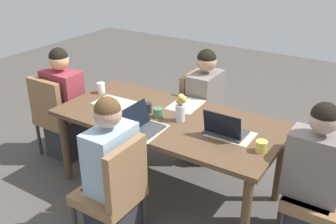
{
  "coord_description": "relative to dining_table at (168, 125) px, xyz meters",
  "views": [
    {
      "loc": [
        -1.61,
        2.52,
        2.21
      ],
      "look_at": [
        0.0,
        0.0,
        0.81
      ],
      "focal_mm": 40.84,
      "sensor_mm": 36.0,
      "label": 1
    }
  ],
  "objects": [
    {
      "name": "placemat_head_left_left_mid",
      "position": [
        -0.59,
        0.0,
        0.08
      ],
      "size": [
        0.36,
        0.26,
        0.0
      ],
      "primitive_type": "cube",
      "rotation": [
        0.0,
        0.0,
        0.01
      ],
      "color": "beige",
      "rests_on": "dining_table"
    },
    {
      "name": "laptop_head_left_left_mid",
      "position": [
        -0.55,
        0.03,
        0.12
      ],
      "size": [
        0.32,
        0.22,
        0.21
      ],
      "color": "#38383D",
      "rests_on": "dining_table"
    },
    {
      "name": "person_far_left_far",
      "position": [
        0.04,
        0.72,
        -0.15
      ],
      "size": [
        0.36,
        0.4,
        1.19
      ],
      "color": "#2D2D33",
      "rests_on": "ground_plane"
    },
    {
      "name": "chair_near_left_near",
      "position": [
        0.08,
        -0.77,
        -0.18
      ],
      "size": [
        0.44,
        0.44,
        0.9
      ],
      "color": "olive",
      "rests_on": "ground_plane"
    },
    {
      "name": "coffee_mug_near_left",
      "position": [
        0.36,
        0.35,
        0.13
      ],
      "size": [
        0.09,
        0.09,
        0.1
      ],
      "primitive_type": "cylinder",
      "color": "#47704C",
      "rests_on": "dining_table"
    },
    {
      "name": "placemat_far_left_far",
      "position": [
        0.02,
        0.31,
        0.08
      ],
      "size": [
        0.28,
        0.37,
        0.0
      ],
      "primitive_type": "cube",
      "rotation": [
        0.0,
        0.0,
        -1.51
      ],
      "color": "beige",
      "rests_on": "dining_table"
    },
    {
      "name": "flower_vase",
      "position": [
        -0.13,
        -0.0,
        0.22
      ],
      "size": [
        0.09,
        0.09,
        0.24
      ],
      "color": "silver",
      "rests_on": "dining_table"
    },
    {
      "name": "person_head_right_right_near",
      "position": [
        1.27,
        0.03,
        -0.15
      ],
      "size": [
        0.4,
        0.36,
        1.19
      ],
      "color": "#2D2D33",
      "rests_on": "ground_plane"
    },
    {
      "name": "chair_head_right_right_near",
      "position": [
        1.33,
        0.11,
        -0.18
      ],
      "size": [
        0.44,
        0.44,
        0.9
      ],
      "color": "olive",
      "rests_on": "ground_plane"
    },
    {
      "name": "dining_table",
      "position": [
        0.0,
        0.0,
        0.0
      ],
      "size": [
        1.99,
        0.94,
        0.76
      ],
      "color": "brown",
      "rests_on": "ground_plane"
    },
    {
      "name": "placemat_head_right_right_near",
      "position": [
        0.6,
        0.01,
        0.08
      ],
      "size": [
        0.37,
        0.27,
        0.0
      ],
      "primitive_type": "cube",
      "rotation": [
        0.0,
        0.0,
        3.18
      ],
      "color": "beige",
      "rests_on": "dining_table"
    },
    {
      "name": "coffee_mug_near_right",
      "position": [
        0.21,
        0.01,
        0.12
      ],
      "size": [
        0.07,
        0.07,
        0.09
      ],
      "primitive_type": "cylinder",
      "color": "#232328",
      "rests_on": "dining_table"
    },
    {
      "name": "coffee_mug_centre_left",
      "position": [
        0.07,
        0.04,
        0.12
      ],
      "size": [
        0.09,
        0.09,
        0.08
      ],
      "primitive_type": "cylinder",
      "color": "#47704C",
      "rests_on": "dining_table"
    },
    {
      "name": "person_head_left_left_mid",
      "position": [
        -1.26,
        0.01,
        -0.15
      ],
      "size": [
        0.4,
        0.36,
        1.19
      ],
      "color": "#2D2D33",
      "rests_on": "ground_plane"
    },
    {
      "name": "person_near_left_near",
      "position": [
        0.01,
        -0.71,
        -0.15
      ],
      "size": [
        0.36,
        0.4,
        1.19
      ],
      "color": "#2D2D33",
      "rests_on": "ground_plane"
    },
    {
      "name": "placemat_near_left_near",
      "position": [
        0.0,
        -0.31,
        0.08
      ],
      "size": [
        0.28,
        0.37,
        0.0
      ],
      "primitive_type": "cube",
      "rotation": [
        0.0,
        0.0,
        1.62
      ],
      "color": "beige",
      "rests_on": "dining_table"
    },
    {
      "name": "laptop_far_left_far",
      "position": [
        0.04,
        0.33,
        0.12
      ],
      "size": [
        0.22,
        0.32,
        0.21
      ],
      "color": "#38383D",
      "rests_on": "dining_table"
    },
    {
      "name": "coffee_mug_centre_right",
      "position": [
        0.87,
        -0.11,
        0.13
      ],
      "size": [
        0.08,
        0.08,
        0.11
      ],
      "primitive_type": "cylinder",
      "color": "white",
      "rests_on": "dining_table"
    },
    {
      "name": "ground_plane",
      "position": [
        0.0,
        0.0,
        -0.68
      ],
      "size": [
        10.0,
        10.0,
        0.0
      ],
      "primitive_type": "plane",
      "color": "#4C4742"
    },
    {
      "name": "chair_far_left_far",
      "position": [
        -0.04,
        0.78,
        -0.18
      ],
      "size": [
        0.44,
        0.44,
        0.9
      ],
      "color": "olive",
      "rests_on": "ground_plane"
    },
    {
      "name": "coffee_mug_far_left",
      "position": [
        -0.89,
        0.12,
        0.12
      ],
      "size": [
        0.09,
        0.09,
        0.09
      ],
      "primitive_type": "cylinder",
      "color": "#DBC64C",
      "rests_on": "dining_table"
    },
    {
      "name": "chair_head_left_left_mid",
      "position": [
        -1.32,
        -0.07,
        -0.18
      ],
      "size": [
        0.44,
        0.44,
        0.9
      ],
      "color": "olive",
      "rests_on": "ground_plane"
    }
  ]
}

